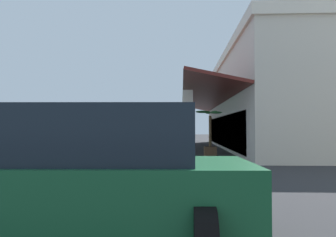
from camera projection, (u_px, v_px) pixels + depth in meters
ground at (261, 151)px, 23.74m from camera, size 120.00×120.00×0.00m
curb_strip at (185, 147)px, 26.83m from camera, size 29.50×0.50×0.12m
plaza_building at (303, 103)px, 26.53m from camera, size 24.88×16.72×7.32m
transit_bus at (139, 125)px, 24.42m from camera, size 11.36×3.36×3.34m
parked_suv_green at (83, 172)px, 4.74m from camera, size 2.82×4.87×1.97m
pedestrian at (66, 143)px, 15.73m from camera, size 0.33×0.68×1.67m
potted_palm at (210, 143)px, 19.05m from camera, size 1.97×1.59×2.69m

